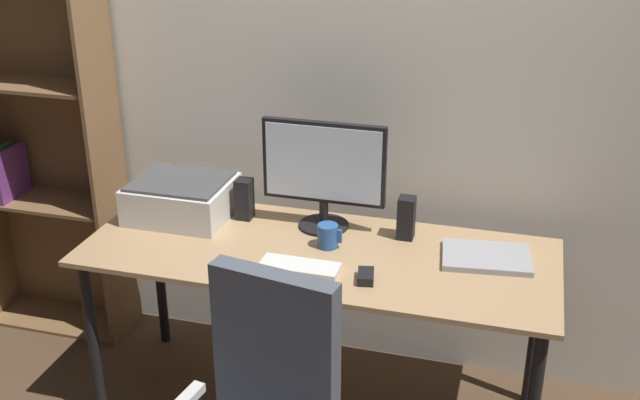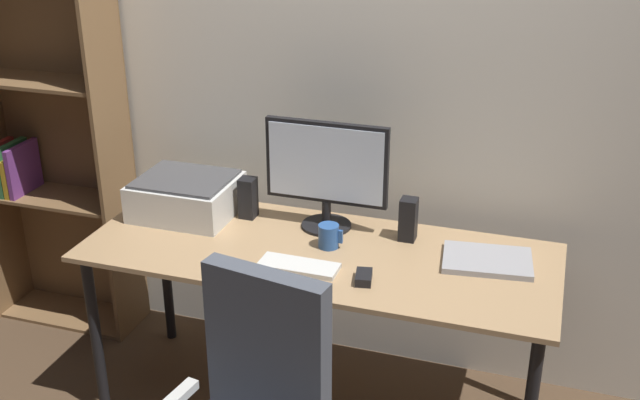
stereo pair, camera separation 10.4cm
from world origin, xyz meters
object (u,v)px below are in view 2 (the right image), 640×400
(coffee_mug, at_px, (329,236))
(speaker_left, at_px, (248,198))
(speaker_right, at_px, (408,219))
(printer, at_px, (186,196))
(monitor, at_px, (326,169))
(keyboard, at_px, (299,266))
(desk, at_px, (318,268))
(bookshelf, at_px, (49,142))
(laptop, at_px, (487,260))
(mouse, at_px, (364,277))

(coffee_mug, bearing_deg, speaker_left, 158.43)
(speaker_right, height_order, printer, speaker_right)
(monitor, distance_m, keyboard, 0.43)
(desk, xyz_separation_m, keyboard, (-0.02, -0.15, 0.09))
(bookshelf, bearing_deg, printer, -14.01)
(monitor, height_order, coffee_mug, monitor)
(keyboard, relative_size, laptop, 0.91)
(desk, relative_size, laptop, 5.58)
(desk, distance_m, laptop, 0.63)
(speaker_left, xyz_separation_m, printer, (-0.25, -0.05, -0.00))
(keyboard, distance_m, speaker_left, 0.50)
(desk, distance_m, printer, 0.66)
(printer, bearing_deg, keyboard, -26.72)
(mouse, height_order, speaker_right, speaker_right)
(speaker_right, relative_size, printer, 0.42)
(monitor, xyz_separation_m, speaker_right, (0.33, -0.01, -0.16))
(monitor, distance_m, coffee_mug, 0.27)
(desk, height_order, mouse, mouse)
(mouse, height_order, speaker_left, speaker_left)
(keyboard, height_order, bookshelf, bookshelf)
(monitor, distance_m, printer, 0.61)
(speaker_right, height_order, bookshelf, bookshelf)
(monitor, relative_size, coffee_mug, 5.20)
(coffee_mug, distance_m, bookshelf, 1.48)
(laptop, bearing_deg, monitor, 163.64)
(mouse, bearing_deg, printer, 148.45)
(desk, bearing_deg, printer, 166.75)
(speaker_left, bearing_deg, laptop, -5.82)
(bookshelf, bearing_deg, desk, -13.68)
(monitor, bearing_deg, speaker_left, -178.64)
(coffee_mug, distance_m, speaker_right, 0.32)
(laptop, height_order, speaker_right, speaker_right)
(coffee_mug, bearing_deg, laptop, 5.43)
(monitor, relative_size, laptop, 1.53)
(printer, bearing_deg, speaker_left, 11.09)
(speaker_left, bearing_deg, coffee_mug, -21.57)
(laptop, relative_size, printer, 0.80)
(speaker_left, distance_m, printer, 0.26)
(mouse, bearing_deg, keyboard, 164.86)
(keyboard, xyz_separation_m, bookshelf, (-1.39, 0.50, 0.15))
(desk, relative_size, bookshelf, 0.97)
(speaker_left, height_order, bookshelf, bookshelf)
(laptop, relative_size, speaker_left, 1.88)
(keyboard, bearing_deg, coffee_mug, 75.40)
(keyboard, distance_m, mouse, 0.25)
(monitor, bearing_deg, printer, -174.38)
(keyboard, bearing_deg, mouse, -3.73)
(coffee_mug, bearing_deg, speaker_right, 30.02)
(keyboard, distance_m, bookshelf, 1.49)
(speaker_right, bearing_deg, monitor, 178.64)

